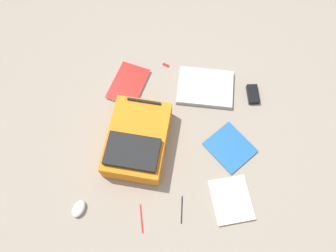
{
  "coord_description": "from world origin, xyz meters",
  "views": [
    {
      "loc": [
        0.05,
        -0.71,
        1.78
      ],
      "look_at": [
        -0.03,
        0.05,
        0.02
      ],
      "focal_mm": 35.06,
      "sensor_mm": 36.0,
      "label": 1
    }
  ],
  "objects_px": {
    "backpack": "(137,141)",
    "book_manual": "(230,148)",
    "book_red": "(128,84)",
    "computer_mouse": "(78,209)",
    "usb_stick": "(166,65)",
    "power_brick": "(253,94)",
    "book_comic": "(231,200)",
    "pen_blue": "(141,218)",
    "pen_black": "(182,210)",
    "laptop": "(205,87)"
  },
  "relations": [
    {
      "from": "laptop",
      "to": "book_manual",
      "type": "height_order",
      "value": "laptop"
    },
    {
      "from": "computer_mouse",
      "to": "usb_stick",
      "type": "height_order",
      "value": "computer_mouse"
    },
    {
      "from": "usb_stick",
      "to": "laptop",
      "type": "bearing_deg",
      "value": -29.2
    },
    {
      "from": "laptop",
      "to": "book_comic",
      "type": "xyz_separation_m",
      "value": [
        0.18,
        -0.67,
        -0.01
      ]
    },
    {
      "from": "pen_black",
      "to": "pen_blue",
      "type": "relative_size",
      "value": 0.97
    },
    {
      "from": "power_brick",
      "to": "pen_black",
      "type": "xyz_separation_m",
      "value": [
        -0.37,
        -0.74,
        -0.01
      ]
    },
    {
      "from": "backpack",
      "to": "power_brick",
      "type": "height_order",
      "value": "backpack"
    },
    {
      "from": "power_brick",
      "to": "usb_stick",
      "type": "height_order",
      "value": "power_brick"
    },
    {
      "from": "laptop",
      "to": "power_brick",
      "type": "xyz_separation_m",
      "value": [
        0.29,
        -0.02,
        0.0
      ]
    },
    {
      "from": "book_manual",
      "to": "power_brick",
      "type": "relative_size",
      "value": 2.6
    },
    {
      "from": "book_manual",
      "to": "pen_blue",
      "type": "relative_size",
      "value": 2.18
    },
    {
      "from": "book_red",
      "to": "computer_mouse",
      "type": "distance_m",
      "value": 0.8
    },
    {
      "from": "backpack",
      "to": "pen_black",
      "type": "relative_size",
      "value": 3.28
    },
    {
      "from": "usb_stick",
      "to": "book_comic",
      "type": "bearing_deg",
      "value": -61.7
    },
    {
      "from": "laptop",
      "to": "book_manual",
      "type": "bearing_deg",
      "value": -66.24
    },
    {
      "from": "power_brick",
      "to": "pen_blue",
      "type": "distance_m",
      "value": 0.99
    },
    {
      "from": "backpack",
      "to": "pen_blue",
      "type": "bearing_deg",
      "value": -79.55
    },
    {
      "from": "book_manual",
      "to": "computer_mouse",
      "type": "xyz_separation_m",
      "value": [
        -0.79,
        -0.43,
        0.02
      ]
    },
    {
      "from": "laptop",
      "to": "book_comic",
      "type": "relative_size",
      "value": 1.19
    },
    {
      "from": "book_manual",
      "to": "pen_blue",
      "type": "bearing_deg",
      "value": -135.4
    },
    {
      "from": "laptop",
      "to": "computer_mouse",
      "type": "xyz_separation_m",
      "value": [
        -0.62,
        -0.81,
        0.01
      ]
    },
    {
      "from": "laptop",
      "to": "book_manual",
      "type": "xyz_separation_m",
      "value": [
        0.16,
        -0.37,
        -0.01
      ]
    },
    {
      "from": "book_red",
      "to": "book_manual",
      "type": "height_order",
      "value": "book_red"
    },
    {
      "from": "book_red",
      "to": "power_brick",
      "type": "relative_size",
      "value": 2.55
    },
    {
      "from": "book_manual",
      "to": "pen_black",
      "type": "relative_size",
      "value": 2.26
    },
    {
      "from": "book_manual",
      "to": "backpack",
      "type": "bearing_deg",
      "value": -175.66
    },
    {
      "from": "book_red",
      "to": "pen_blue",
      "type": "height_order",
      "value": "book_red"
    },
    {
      "from": "laptop",
      "to": "pen_blue",
      "type": "bearing_deg",
      "value": -109.23
    },
    {
      "from": "backpack",
      "to": "book_manual",
      "type": "distance_m",
      "value": 0.53
    },
    {
      "from": "book_red",
      "to": "power_brick",
      "type": "xyz_separation_m",
      "value": [
        0.77,
        0.01,
        0.01
      ]
    },
    {
      "from": "power_brick",
      "to": "pen_blue",
      "type": "height_order",
      "value": "power_brick"
    },
    {
      "from": "laptop",
      "to": "pen_blue",
      "type": "relative_size",
      "value": 2.32
    },
    {
      "from": "computer_mouse",
      "to": "usb_stick",
      "type": "distance_m",
      "value": 1.02
    },
    {
      "from": "pen_blue",
      "to": "power_brick",
      "type": "bearing_deg",
      "value": 54.18
    },
    {
      "from": "book_manual",
      "to": "pen_black",
      "type": "xyz_separation_m",
      "value": [
        -0.24,
        -0.38,
        -0.0
      ]
    },
    {
      "from": "backpack",
      "to": "usb_stick",
      "type": "bearing_deg",
      "value": 79.97
    },
    {
      "from": "laptop",
      "to": "usb_stick",
      "type": "xyz_separation_m",
      "value": [
        -0.26,
        0.15,
        -0.01
      ]
    },
    {
      "from": "pen_black",
      "to": "usb_stick",
      "type": "xyz_separation_m",
      "value": [
        -0.18,
        0.9,
        0.0
      ]
    },
    {
      "from": "book_manual",
      "to": "pen_blue",
      "type": "height_order",
      "value": "book_manual"
    },
    {
      "from": "book_comic",
      "to": "book_manual",
      "type": "distance_m",
      "value": 0.3
    },
    {
      "from": "pen_black",
      "to": "usb_stick",
      "type": "height_order",
      "value": "same"
    },
    {
      "from": "pen_blue",
      "to": "usb_stick",
      "type": "relative_size",
      "value": 3.3
    },
    {
      "from": "book_comic",
      "to": "usb_stick",
      "type": "bearing_deg",
      "value": 118.3
    },
    {
      "from": "backpack",
      "to": "pen_black",
      "type": "xyz_separation_m",
      "value": [
        0.28,
        -0.34,
        -0.07
      ]
    },
    {
      "from": "computer_mouse",
      "to": "pen_blue",
      "type": "xyz_separation_m",
      "value": [
        0.34,
        -0.01,
        -0.02
      ]
    },
    {
      "from": "book_comic",
      "to": "computer_mouse",
      "type": "relative_size",
      "value": 3.09
    },
    {
      "from": "power_brick",
      "to": "book_manual",
      "type": "bearing_deg",
      "value": -109.68
    },
    {
      "from": "backpack",
      "to": "book_red",
      "type": "bearing_deg",
      "value": 106.73
    },
    {
      "from": "book_red",
      "to": "pen_black",
      "type": "relative_size",
      "value": 2.21
    },
    {
      "from": "backpack",
      "to": "usb_stick",
      "type": "xyz_separation_m",
      "value": [
        0.1,
        0.56,
        -0.07
      ]
    }
  ]
}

